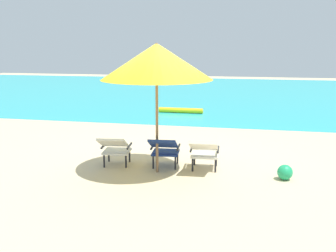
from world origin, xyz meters
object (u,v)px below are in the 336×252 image
Objects in this scene: lounge_chair_left at (115,148)px; lounge_chair_right at (204,151)px; swim_buoy at (181,110)px; lounge_chair_center at (164,149)px; beach_ball at (285,172)px; beach_umbrella_center at (157,61)px.

lounge_chair_right is (1.77, 0.11, 0.00)m from lounge_chair_left.
lounge_chair_center is at bearing -82.00° from swim_buoy.
beach_umbrella_center is at bearing -178.36° from beach_ball.
lounge_chair_right is at bearing 172.97° from beach_ball.
beach_umbrella_center reaches higher than lounge_chair_left.
lounge_chair_left is 3.37× the size of beach_ball.
lounge_chair_right is 3.25× the size of beach_ball.
lounge_chair_left is 1.77m from lounge_chair_right.
swim_buoy is 1.77× the size of lounge_chair_right.
lounge_chair_center is at bearing 175.02° from beach_ball.
swim_buoy is 6.73m from lounge_chair_center.
lounge_chair_center is 0.79m from lounge_chair_right.
lounge_chair_right is at bearing -75.52° from swim_buoy.
swim_buoy is 6.79m from lounge_chair_left.
lounge_chair_left is (-0.04, -6.78, 0.31)m from swim_buoy.
lounge_chair_left is at bearing 178.71° from beach_ball.
lounge_chair_left is 3.27m from beach_ball.
beach_umbrella_center reaches higher than lounge_chair_right.
lounge_chair_right is at bearing 3.60° from lounge_chair_left.
beach_ball is at bearing -64.85° from swim_buoy.
lounge_chair_left is at bearing -176.40° from lounge_chair_right.
lounge_chair_right reaches higher than beach_ball.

